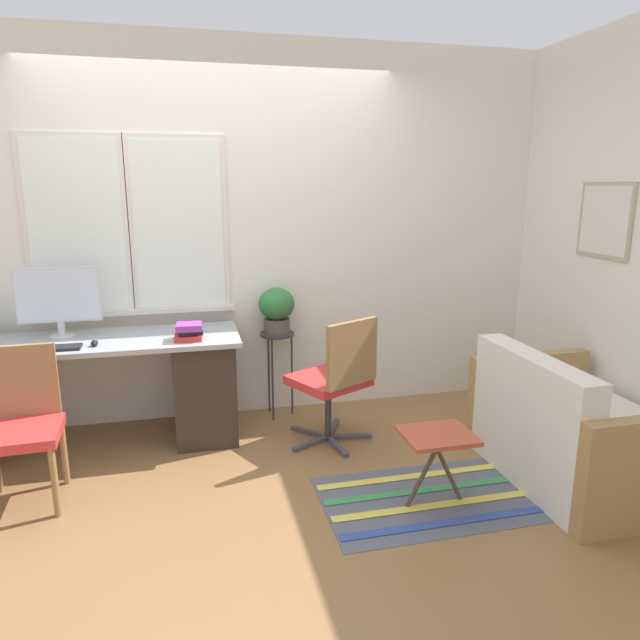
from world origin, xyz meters
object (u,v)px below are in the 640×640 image
monitor (58,299)px  office_chair_swivel (335,378)px  keyboard (50,348)px  desk_chair_wooden (21,422)px  potted_plant (277,308)px  mouse (95,343)px  couch_loveseat (574,436)px  book_stack (189,332)px  plant_stand (277,344)px  folding_stool (437,441)px

monitor → office_chair_swivel: bearing=-14.7°
keyboard → desk_chair_wooden: desk_chair_wooden is taller
office_chair_swivel → potted_plant: 0.74m
desk_chair_wooden → potted_plant: size_ratio=2.52×
monitor → potted_plant: monitor is taller
mouse → office_chair_swivel: (1.50, -0.19, -0.29)m
keyboard → couch_loveseat: (2.99, -0.94, -0.47)m
book_stack → couch_loveseat: size_ratio=0.15×
mouse → potted_plant: 1.26m
keyboard → book_stack: book_stack is taller
desk_chair_wooden → office_chair_swivel: office_chair_swivel is taller
keyboard → plant_stand: size_ratio=0.55×
plant_stand → potted_plant: bearing=0.0°
mouse → couch_loveseat: couch_loveseat is taller
monitor → folding_stool: (2.06, -1.31, -0.61)m
desk_chair_wooden → office_chair_swivel: size_ratio=0.97×
desk_chair_wooden → book_stack: bearing=24.6°
mouse → plant_stand: (1.20, 0.38, -0.19)m
keyboard → couch_loveseat: couch_loveseat is taller
keyboard → desk_chair_wooden: (-0.09, -0.43, -0.29)m
office_chair_swivel → plant_stand: bearing=-89.5°
office_chair_swivel → monitor: bearing=-41.6°
keyboard → folding_stool: size_ratio=0.85×
book_stack → plant_stand: book_stack is taller
monitor → keyboard: bearing=-93.3°
desk_chair_wooden → plant_stand: 1.76m
book_stack → folding_stool: size_ratio=0.43×
monitor → office_chair_swivel: monitor is taller
office_chair_swivel → potted_plant: (-0.29, 0.56, 0.37)m
keyboard → book_stack: size_ratio=1.95×
desk_chair_wooden → plant_stand: desk_chair_wooden is taller
book_stack → potted_plant: 0.73m
desk_chair_wooden → folding_stool: desk_chair_wooden is taller
keyboard → office_chair_swivel: office_chair_swivel is taller
book_stack → office_chair_swivel: bearing=-12.2°
mouse → office_chair_swivel: bearing=-7.1°
desk_chair_wooden → couch_loveseat: 3.13m
mouse → couch_loveseat: 2.94m
keyboard → mouse: size_ratio=4.82×
plant_stand → keyboard: bearing=-164.4°
plant_stand → folding_stool: bearing=-66.3°
plant_stand → desk_chair_wooden: bearing=-151.5°
monitor → folding_stool: 2.52m
mouse → couch_loveseat: (2.74, -0.97, -0.48)m
office_chair_swivel → plant_stand: (-0.29, 0.56, 0.10)m
book_stack → plant_stand: (0.63, 0.36, -0.22)m
keyboard → folding_stool: (2.08, -1.02, -0.37)m
book_stack → desk_chair_wooden: size_ratio=0.22×
desk_chair_wooden → couch_loveseat: desk_chair_wooden is taller
monitor → desk_chair_wooden: 0.91m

